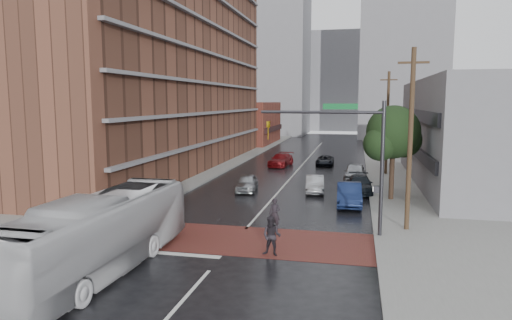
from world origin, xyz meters
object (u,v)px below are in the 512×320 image
at_px(transit_bus, 99,234).
at_px(car_parked_far, 355,172).
at_px(car_parked_mid, 360,184).
at_px(suv_travel, 325,161).
at_px(pedestrian_b, 272,236).
at_px(car_travel_b, 315,184).
at_px(car_parked_near, 349,194).
at_px(pedestrian_a, 275,214).
at_px(car_travel_c, 281,160).
at_px(car_travel_a, 247,183).

distance_m(transit_bus, car_parked_far, 27.09).
bearing_deg(car_parked_mid, suv_travel, 101.21).
bearing_deg(pedestrian_b, car_travel_b, 96.42).
bearing_deg(car_parked_near, suv_travel, 96.58).
xyz_separation_m(pedestrian_a, suv_travel, (0.95, 26.53, -0.33)).
bearing_deg(car_travel_b, car_travel_c, 104.75).
xyz_separation_m(suv_travel, car_parked_near, (3.02, -19.50, 0.21)).
bearing_deg(car_parked_far, pedestrian_b, -98.14).
height_order(car_travel_a, car_travel_c, car_travel_c).
relative_size(car_travel_c, car_parked_near, 1.03).
bearing_deg(suv_travel, car_parked_near, -81.21).
bearing_deg(pedestrian_a, car_travel_b, 93.67).
relative_size(suv_travel, car_parked_far, 0.85).
distance_m(car_travel_c, car_parked_near, 19.58).
distance_m(car_travel_c, suv_travel, 4.99).
bearing_deg(car_travel_c, pedestrian_b, -74.58).
xyz_separation_m(pedestrian_a, car_travel_c, (-3.80, 25.00, -0.19)).
distance_m(pedestrian_a, car_parked_near, 8.08).
xyz_separation_m(car_travel_c, car_parked_near, (7.77, -17.97, 0.07)).
height_order(pedestrian_a, car_travel_c, pedestrian_a).
bearing_deg(pedestrian_b, pedestrian_a, 107.08).
bearing_deg(car_travel_b, car_parked_far, 57.77).
distance_m(transit_bus, pedestrian_b, 7.61).
distance_m(car_travel_a, car_travel_b, 5.42).
height_order(car_travel_b, suv_travel, car_travel_b).
distance_m(suv_travel, car_parked_near, 19.73).
bearing_deg(car_travel_c, car_travel_b, -63.32).
bearing_deg(suv_travel, transit_bus, -101.40).
relative_size(pedestrian_a, car_parked_mid, 0.39).
relative_size(car_parked_near, car_parked_far, 0.99).
distance_m(car_travel_b, car_parked_far, 6.71).
bearing_deg(pedestrian_a, suv_travel, 98.02).
bearing_deg(car_parked_far, car_travel_c, 137.00).
bearing_deg(car_parked_mid, transit_bus, -121.54).
distance_m(pedestrian_b, car_travel_c, 29.71).
bearing_deg(pedestrian_b, car_travel_a, 116.57).
distance_m(car_parked_mid, car_parked_far, 5.35).
bearing_deg(car_parked_far, transit_bus, -110.83).
relative_size(pedestrian_a, car_parked_far, 0.38).
distance_m(transit_bus, car_parked_mid, 22.46).
xyz_separation_m(car_travel_c, car_parked_mid, (8.51, -13.30, -0.03)).
bearing_deg(car_travel_a, pedestrian_b, -78.58).
bearing_deg(car_parked_near, car_parked_mid, 78.79).
xyz_separation_m(car_travel_a, car_travel_b, (5.39, 0.64, -0.01)).
xyz_separation_m(car_travel_a, car_parked_mid, (8.85, 1.29, -0.00)).
bearing_deg(car_parked_near, car_travel_b, 121.88).
relative_size(pedestrian_a, suv_travel, 0.44).
height_order(transit_bus, car_travel_b, transit_bus).
height_order(transit_bus, car_parked_far, transit_bus).
xyz_separation_m(pedestrian_b, car_parked_mid, (4.06, 16.08, -0.27)).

